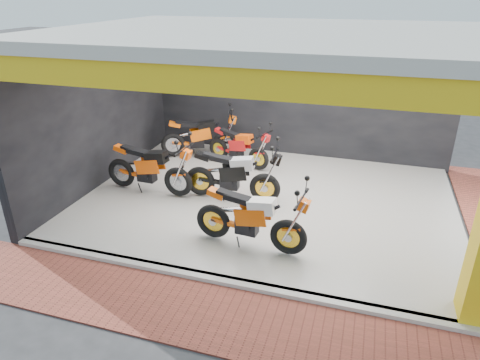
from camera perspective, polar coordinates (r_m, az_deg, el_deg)
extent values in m
plane|color=#2D2D30|center=(7.97, 0.19, -9.30)|extent=(80.00, 80.00, 0.00)
cube|color=beige|center=(9.62, 3.69, -2.74)|extent=(8.00, 6.00, 0.10)
cube|color=beige|center=(8.62, 4.35, 18.80)|extent=(8.40, 6.40, 0.20)
cube|color=black|center=(11.92, 7.55, 11.15)|extent=(8.20, 0.20, 3.50)
cube|color=black|center=(10.65, -18.25, 8.58)|extent=(0.20, 6.20, 3.50)
cube|color=yellow|center=(5.81, -2.74, 13.23)|extent=(8.40, 0.30, 0.40)
cube|color=beige|center=(7.16, -2.27, -13.27)|extent=(8.00, 0.20, 0.10)
cube|color=#963F31|center=(6.62, -4.61, -17.41)|extent=(9.00, 1.40, 0.03)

